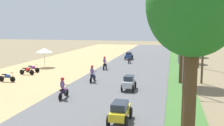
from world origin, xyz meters
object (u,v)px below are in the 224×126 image
at_px(median_tree_fifth, 179,11).
at_px(parked_motorbike_sixth, 27,70).
at_px(utility_pole_near, 200,30).
at_px(vendor_umbrella, 44,50).
at_px(motorbike_ahead_second, 63,88).
at_px(car_hatchback_silver, 129,82).
at_px(motorbike_ahead_fourth, 105,63).
at_px(parked_motorbike_fifth, 7,77).
at_px(parked_motorbike_seventh, 33,68).
at_px(streetlamp_mid, 180,34).
at_px(streetlamp_near, 185,40).
at_px(streetlamp_far, 177,31).
at_px(car_sedan_yellow, 120,111).
at_px(median_tree_third, 183,23).
at_px(median_tree_nearest, 194,7).
at_px(motorbike_ahead_fifth, 129,60).
at_px(median_tree_fourth, 181,21).
at_px(motorbike_ahead_third, 92,74).
at_px(utility_pole_far, 204,33).
at_px(car_sedan_blue, 129,55).

bearing_deg(median_tree_fifth, parked_motorbike_sixth, -124.12).
xyz_separation_m(median_tree_fifth, utility_pole_near, (2.35, -15.23, -3.22)).
relative_size(vendor_umbrella, motorbike_ahead_second, 1.40).
xyz_separation_m(car_hatchback_silver, motorbike_ahead_fourth, (-4.65, 9.75, 0.11)).
xyz_separation_m(parked_motorbike_fifth, motorbike_ahead_fourth, (7.52, 9.13, 0.30)).
height_order(parked_motorbike_seventh, motorbike_ahead_fourth, motorbike_ahead_fourth).
bearing_deg(streetlamp_mid, median_tree_fifth, 89.61).
relative_size(streetlamp_near, motorbike_ahead_second, 4.11).
bearing_deg(median_tree_fifth, utility_pole_near, -81.23).
bearing_deg(streetlamp_far, motorbike_ahead_second, -102.15).
distance_m(car_sedan_yellow, motorbike_ahead_fourth, 18.14).
xyz_separation_m(parked_motorbike_seventh, motorbike_ahead_second, (8.09, -9.72, 0.30)).
bearing_deg(parked_motorbike_seventh, median_tree_third, -6.80).
bearing_deg(car_hatchback_silver, vendor_umbrella, 142.53).
height_order(median_tree_third, utility_pole_near, utility_pole_near).
xyz_separation_m(vendor_umbrella, median_tree_nearest, (17.08, -22.76, 3.80)).
height_order(median_tree_nearest, car_hatchback_silver, median_tree_nearest).
xyz_separation_m(parked_motorbike_fifth, motorbike_ahead_fifth, (9.65, 15.25, 0.02)).
relative_size(car_sedan_yellow, motorbike_ahead_second, 1.26).
relative_size(parked_motorbike_sixth, motorbike_ahead_fifth, 1.00).
bearing_deg(car_sedan_yellow, parked_motorbike_sixth, 137.32).
distance_m(parked_motorbike_sixth, median_tree_fourth, 23.74).
xyz_separation_m(car_hatchback_silver, motorbike_ahead_fifth, (-2.52, 15.88, -0.17)).
distance_m(median_tree_third, motorbike_ahead_third, 9.82).
relative_size(parked_motorbike_fifth, streetlamp_near, 0.24).
bearing_deg(streetlamp_near, utility_pole_far, 59.20).
bearing_deg(streetlamp_mid, motorbike_ahead_second, -112.86).
distance_m(streetlamp_mid, motorbike_ahead_fifth, 8.08).
height_order(streetlamp_near, car_sedan_yellow, streetlamp_near).
height_order(parked_motorbike_seventh, car_sedan_yellow, car_sedan_yellow).
relative_size(parked_motorbike_seventh, utility_pole_far, 0.19).
xyz_separation_m(median_tree_nearest, utility_pole_far, (2.24, 17.20, -1.29)).
distance_m(vendor_umbrella, car_sedan_yellow, 22.29).
bearing_deg(motorbike_ahead_third, motorbike_ahead_fourth, 95.17).
height_order(vendor_umbrella, motorbike_ahead_fifth, vendor_umbrella).
bearing_deg(streetlamp_near, car_sedan_yellow, -113.14).
height_order(streetlamp_near, car_hatchback_silver, streetlamp_near).
bearing_deg(streetlamp_far, median_tree_nearest, -90.44).
xyz_separation_m(median_tree_nearest, streetlamp_far, (0.39, 50.38, -1.72)).
relative_size(motorbike_ahead_fourth, motorbike_ahead_fifth, 1.00).
bearing_deg(motorbike_ahead_fourth, streetlamp_mid, 39.64).
bearing_deg(median_tree_third, motorbike_ahead_third, -169.32).
relative_size(car_sedan_blue, motorbike_ahead_second, 1.26).
bearing_deg(median_tree_nearest, parked_motorbike_seventh, 131.44).
xyz_separation_m(parked_motorbike_fifth, median_tree_fourth, (16.82, 19.47, 5.60)).
relative_size(median_tree_nearest, median_tree_third, 1.04).
xyz_separation_m(parked_motorbike_fifth, vendor_umbrella, (-0.79, 9.32, 1.75)).
xyz_separation_m(median_tree_fourth, car_hatchback_silver, (-4.64, -20.09, -5.41)).
relative_size(motorbike_ahead_third, motorbike_ahead_fourth, 1.00).
bearing_deg(vendor_umbrella, utility_pole_far, -16.06).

